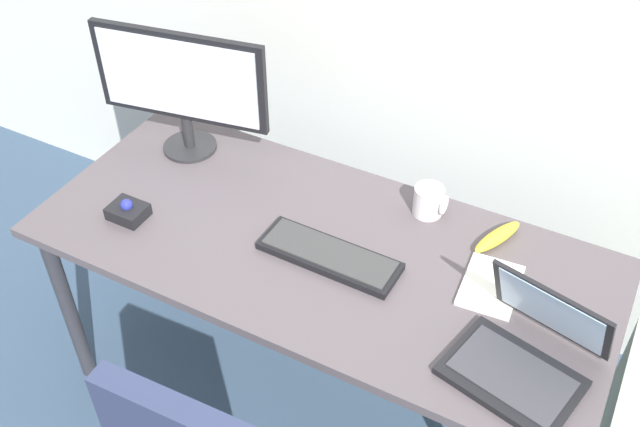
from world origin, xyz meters
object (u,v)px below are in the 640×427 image
(laptop, at_px, (526,352))
(banana, at_px, (497,237))
(keyboard, at_px, (329,255))
(coffee_mug, at_px, (429,201))
(paper_notepad, at_px, (491,285))
(monitor_main, at_px, (181,84))
(trackball_mouse, at_px, (128,211))

(laptop, distance_m, banana, 0.44)
(keyboard, distance_m, banana, 0.49)
(keyboard, xyz_separation_m, banana, (0.40, 0.29, 0.01))
(laptop, relative_size, coffee_mug, 3.71)
(paper_notepad, bearing_deg, monitor_main, 172.77)
(monitor_main, height_order, coffee_mug, monitor_main)
(monitor_main, relative_size, banana, 3.03)
(trackball_mouse, bearing_deg, banana, 22.18)
(coffee_mug, bearing_deg, monitor_main, -175.34)
(monitor_main, bearing_deg, banana, 2.26)
(banana, bearing_deg, monitor_main, -177.74)
(laptop, relative_size, trackball_mouse, 3.39)
(coffee_mug, bearing_deg, paper_notepad, -38.06)
(coffee_mug, xyz_separation_m, paper_notepad, (0.27, -0.21, -0.04))
(paper_notepad, bearing_deg, coffee_mug, 141.94)
(trackball_mouse, relative_size, banana, 0.58)
(trackball_mouse, bearing_deg, coffee_mug, 29.10)
(trackball_mouse, bearing_deg, keyboard, 11.35)
(monitor_main, bearing_deg, laptop, -15.89)
(keyboard, xyz_separation_m, paper_notepad, (0.44, 0.11, -0.01))
(coffee_mug, distance_m, paper_notepad, 0.34)
(keyboard, height_order, coffee_mug, coffee_mug)
(laptop, height_order, banana, laptop)
(banana, bearing_deg, keyboard, -143.88)
(keyboard, bearing_deg, trackball_mouse, -168.65)
(trackball_mouse, bearing_deg, monitor_main, 96.41)
(trackball_mouse, height_order, banana, trackball_mouse)
(keyboard, height_order, banana, banana)
(keyboard, bearing_deg, laptop, -10.30)
(monitor_main, bearing_deg, keyboard, -20.63)
(keyboard, xyz_separation_m, trackball_mouse, (-0.62, -0.12, 0.01))
(laptop, bearing_deg, trackball_mouse, -179.20)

